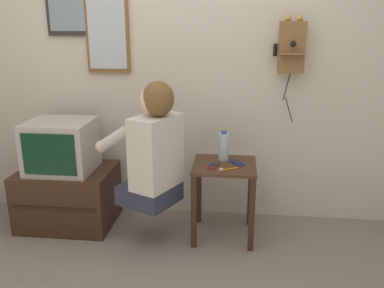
{
  "coord_description": "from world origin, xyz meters",
  "views": [
    {
      "loc": [
        0.48,
        -2.01,
        1.59
      ],
      "look_at": [
        0.17,
        0.77,
        0.74
      ],
      "focal_mm": 38.0,
      "sensor_mm": 36.0,
      "label": 1
    }
  ],
  "objects_px": {
    "person": "(153,148)",
    "cell_phone_spare": "(237,163)",
    "wall_phone_antique": "(292,47)",
    "framed_picture": "(68,1)",
    "television": "(61,146)",
    "toothbrush": "(227,169)",
    "wall_mirror": "(107,33)",
    "cell_phone_held": "(213,165)",
    "water_bottle": "(224,146)"
  },
  "relations": [
    {
      "from": "person",
      "to": "cell_phone_spare",
      "type": "distance_m",
      "value": 0.64
    },
    {
      "from": "wall_phone_antique",
      "to": "framed_picture",
      "type": "bearing_deg",
      "value": 178.54
    },
    {
      "from": "television",
      "to": "toothbrush",
      "type": "relative_size",
      "value": 3.6
    },
    {
      "from": "wall_phone_antique",
      "to": "wall_mirror",
      "type": "distance_m",
      "value": 1.42
    },
    {
      "from": "wall_phone_antique",
      "to": "wall_mirror",
      "type": "xyz_separation_m",
      "value": [
        -1.42,
        0.04,
        0.1
      ]
    },
    {
      "from": "wall_phone_antique",
      "to": "television",
      "type": "bearing_deg",
      "value": -170.8
    },
    {
      "from": "wall_mirror",
      "to": "cell_phone_held",
      "type": "height_order",
      "value": "wall_mirror"
    },
    {
      "from": "cell_phone_spare",
      "to": "toothbrush",
      "type": "bearing_deg",
      "value": -145.96
    },
    {
      "from": "toothbrush",
      "to": "water_bottle",
      "type": "bearing_deg",
      "value": -25.79
    },
    {
      "from": "wall_phone_antique",
      "to": "framed_picture",
      "type": "height_order",
      "value": "framed_picture"
    },
    {
      "from": "television",
      "to": "framed_picture",
      "type": "bearing_deg",
      "value": 87.49
    },
    {
      "from": "television",
      "to": "wall_phone_antique",
      "type": "xyz_separation_m",
      "value": [
        1.73,
        0.28,
        0.74
      ]
    },
    {
      "from": "television",
      "to": "cell_phone_spare",
      "type": "xyz_separation_m",
      "value": [
        1.36,
        -0.02,
        -0.08
      ]
    },
    {
      "from": "framed_picture",
      "to": "cell_phone_spare",
      "type": "bearing_deg",
      "value": -14.41
    },
    {
      "from": "framed_picture",
      "to": "water_bottle",
      "type": "bearing_deg",
      "value": -12.18
    },
    {
      "from": "television",
      "to": "cell_phone_held",
      "type": "xyz_separation_m",
      "value": [
        1.19,
        -0.1,
        -0.08
      ]
    },
    {
      "from": "cell_phone_held",
      "to": "toothbrush",
      "type": "xyz_separation_m",
      "value": [
        0.11,
        -0.07,
        0.0
      ]
    },
    {
      "from": "wall_mirror",
      "to": "toothbrush",
      "type": "xyz_separation_m",
      "value": [
        0.97,
        -0.49,
        -0.92
      ]
    },
    {
      "from": "framed_picture",
      "to": "wall_mirror",
      "type": "bearing_deg",
      "value": -0.59
    },
    {
      "from": "toothbrush",
      "to": "television",
      "type": "bearing_deg",
      "value": 47.66
    },
    {
      "from": "framed_picture",
      "to": "wall_mirror",
      "type": "distance_m",
      "value": 0.39
    },
    {
      "from": "cell_phone_spare",
      "to": "water_bottle",
      "type": "height_order",
      "value": "water_bottle"
    },
    {
      "from": "cell_phone_held",
      "to": "cell_phone_spare",
      "type": "distance_m",
      "value": 0.19
    },
    {
      "from": "person",
      "to": "wall_mirror",
      "type": "distance_m",
      "value": 1.03
    },
    {
      "from": "person",
      "to": "toothbrush",
      "type": "distance_m",
      "value": 0.54
    },
    {
      "from": "toothbrush",
      "to": "framed_picture",
      "type": "bearing_deg",
      "value": 34.0
    },
    {
      "from": "cell_phone_held",
      "to": "wall_phone_antique",
      "type": "bearing_deg",
      "value": 50.75
    },
    {
      "from": "cell_phone_held",
      "to": "cell_phone_spare",
      "type": "bearing_deg",
      "value": 40.18
    },
    {
      "from": "framed_picture",
      "to": "wall_mirror",
      "type": "relative_size",
      "value": 0.85
    },
    {
      "from": "person",
      "to": "toothbrush",
      "type": "xyz_separation_m",
      "value": [
        0.52,
        0.04,
        -0.15
      ]
    },
    {
      "from": "framed_picture",
      "to": "cell_phone_held",
      "type": "height_order",
      "value": "framed_picture"
    },
    {
      "from": "wall_mirror",
      "to": "toothbrush",
      "type": "relative_size",
      "value": 4.51
    },
    {
      "from": "cell_phone_held",
      "to": "water_bottle",
      "type": "bearing_deg",
      "value": 82.07
    },
    {
      "from": "wall_phone_antique",
      "to": "cell_phone_spare",
      "type": "height_order",
      "value": "wall_phone_antique"
    },
    {
      "from": "water_bottle",
      "to": "cell_phone_held",
      "type": "bearing_deg",
      "value": -113.97
    },
    {
      "from": "person",
      "to": "water_bottle",
      "type": "xyz_separation_m",
      "value": [
        0.48,
        0.27,
        -0.05
      ]
    },
    {
      "from": "person",
      "to": "wall_phone_antique",
      "type": "xyz_separation_m",
      "value": [
        0.96,
        0.49,
        0.67
      ]
    },
    {
      "from": "person",
      "to": "television",
      "type": "height_order",
      "value": "person"
    },
    {
      "from": "cell_phone_held",
      "to": "toothbrush",
      "type": "bearing_deg",
      "value": -19.07
    },
    {
      "from": "wall_phone_antique",
      "to": "water_bottle",
      "type": "bearing_deg",
      "value": -154.93
    },
    {
      "from": "cell_phone_spare",
      "to": "framed_picture",
      "type": "bearing_deg",
      "value": 133.88
    },
    {
      "from": "person",
      "to": "television",
      "type": "distance_m",
      "value": 0.8
    },
    {
      "from": "cell_phone_held",
      "to": "toothbrush",
      "type": "relative_size",
      "value": 1.0
    },
    {
      "from": "water_bottle",
      "to": "wall_phone_antique",
      "type": "bearing_deg",
      "value": 25.07
    },
    {
      "from": "television",
      "to": "water_bottle",
      "type": "bearing_deg",
      "value": 2.59
    },
    {
      "from": "water_bottle",
      "to": "toothbrush",
      "type": "height_order",
      "value": "water_bottle"
    },
    {
      "from": "person",
      "to": "cell_phone_held",
      "type": "distance_m",
      "value": 0.46
    },
    {
      "from": "cell_phone_spare",
      "to": "cell_phone_held",
      "type": "bearing_deg",
      "value": 172.43
    },
    {
      "from": "television",
      "to": "wall_mirror",
      "type": "xyz_separation_m",
      "value": [
        0.32,
        0.32,
        0.84
      ]
    },
    {
      "from": "television",
      "to": "cell_phone_spare",
      "type": "distance_m",
      "value": 1.36
    }
  ]
}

